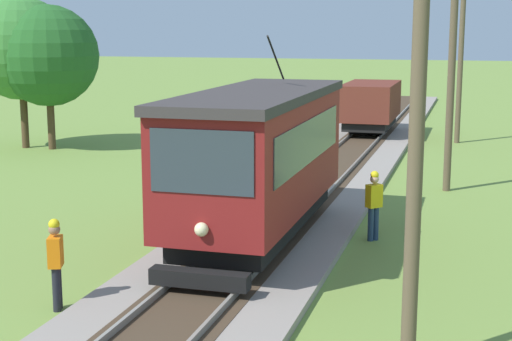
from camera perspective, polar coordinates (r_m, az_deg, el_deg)
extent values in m
cube|color=maroon|center=(18.67, 0.19, 1.25)|extent=(2.50, 8.00, 2.60)
cube|color=#383333|center=(18.49, 0.20, 5.56)|extent=(2.60, 8.32, 0.22)
cube|color=black|center=(18.99, 0.19, -3.46)|extent=(2.10, 7.04, 0.44)
cube|color=#2D3842|center=(14.82, -4.04, 0.62)|extent=(2.10, 0.03, 1.25)
cube|color=#2D3842|center=(18.31, 4.00, 2.19)|extent=(0.02, 6.72, 1.04)
sphere|color=#F4EAB2|center=(15.06, -4.04, -4.35)|extent=(0.28, 0.28, 0.28)
cylinder|color=black|center=(19.98, 1.46, 8.26)|extent=(0.05, 1.67, 1.19)
cube|color=black|center=(15.21, -4.17, -7.94)|extent=(2.00, 0.36, 0.32)
cylinder|color=black|center=(16.92, -1.89, -5.22)|extent=(1.54, 0.80, 0.80)
cylinder|color=black|center=(21.09, 1.85, -2.04)|extent=(1.54, 0.80, 0.80)
cube|color=maroon|center=(38.23, 8.44, 5.12)|extent=(2.40, 5.20, 1.70)
cube|color=black|center=(38.35, 8.40, 3.52)|extent=(2.02, 4.78, 0.38)
cylinder|color=black|center=(36.81, 8.07, 3.24)|extent=(1.54, 0.76, 0.76)
cylinder|color=black|center=(39.88, 8.70, 3.78)|extent=(1.54, 0.76, 0.76)
cylinder|color=brown|center=(11.79, 11.80, 4.56)|extent=(0.24, 0.41, 8.27)
cylinder|color=brown|center=(25.64, 14.18, 6.94)|extent=(0.24, 0.49, 7.69)
cylinder|color=brown|center=(36.78, 14.84, 8.26)|extent=(0.24, 0.33, 8.14)
cylinder|color=black|center=(15.41, -14.36, -8.28)|extent=(0.15, 0.15, 0.86)
cylinder|color=black|center=(15.26, -14.48, -8.48)|extent=(0.15, 0.15, 0.86)
cube|color=orange|center=(15.12, -14.54, -5.79)|extent=(0.35, 0.44, 0.58)
sphere|color=#936B51|center=(15.01, -14.62, -4.22)|extent=(0.22, 0.22, 0.22)
sphere|color=yellow|center=(14.98, -14.64, -3.85)|extent=(0.21, 0.21, 0.21)
cylinder|color=navy|center=(19.70, 8.44, -3.93)|extent=(0.15, 0.15, 0.86)
cylinder|color=navy|center=(19.80, 8.80, -3.86)|extent=(0.15, 0.15, 0.86)
cube|color=yellow|center=(19.59, 8.68, -1.86)|extent=(0.44, 0.44, 0.58)
sphere|color=tan|center=(19.50, 8.71, -0.62)|extent=(0.22, 0.22, 0.22)
sphere|color=yellow|center=(19.48, 8.72, -0.33)|extent=(0.21, 0.21, 0.21)
cylinder|color=#4C3823|center=(35.89, -16.67, 3.76)|extent=(0.32, 0.32, 2.70)
sphere|color=#387A33|center=(35.68, -16.93, 8.61)|extent=(4.51, 4.51, 4.51)
cylinder|color=#4C3823|center=(35.15, -14.84, 3.51)|extent=(0.32, 0.32, 2.44)
sphere|color=#235B23|center=(34.94, -15.06, 8.17)|extent=(4.38, 4.38, 4.38)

